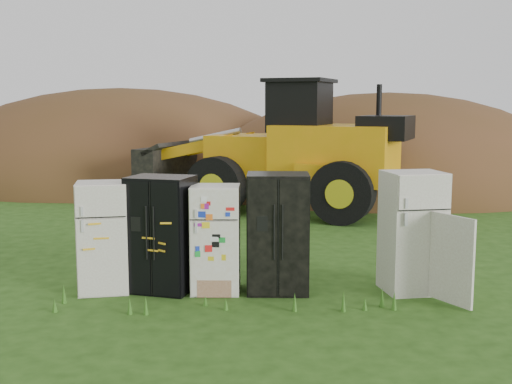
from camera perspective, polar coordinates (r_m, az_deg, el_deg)
ground at (r=10.16m, az=0.05°, el=-8.74°), size 120.00×120.00×0.00m
fridge_leftmost at (r=10.22m, az=-13.46°, el=-3.91°), size 0.87×0.85×1.71m
fridge_black_side at (r=10.06m, az=-8.40°, el=-3.71°), size 1.11×0.97×1.80m
fridge_sticker at (r=9.93m, az=-3.61°, el=-4.19°), size 0.75×0.69×1.66m
fridge_dark_mid at (r=9.92m, az=1.95°, el=-3.65°), size 0.96×0.79×1.84m
fridge_open_door at (r=10.21m, az=13.73°, el=-3.46°), size 0.97×0.91×1.87m
wheel_loader at (r=17.35m, az=1.09°, el=4.12°), size 7.91×5.55×3.55m
dirt_mound_right at (r=22.13m, az=11.47°, el=0.16°), size 13.01×9.54×6.55m
dirt_mound_left at (r=24.75m, az=-11.79°, el=0.95°), size 14.72×11.04×6.97m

